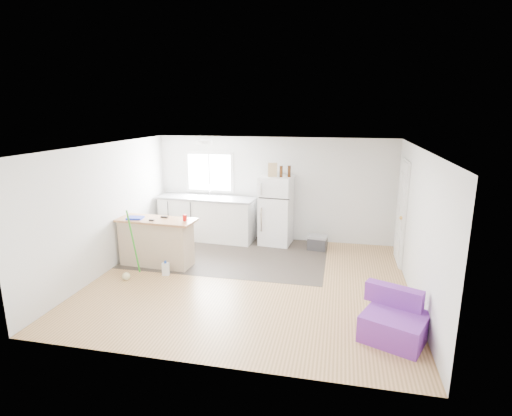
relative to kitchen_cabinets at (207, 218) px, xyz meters
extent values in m
cube|color=olive|center=(1.52, -2.15, -0.52)|extent=(5.50, 5.00, 0.01)
cube|color=white|center=(1.52, -2.15, 1.88)|extent=(5.50, 5.00, 0.01)
cube|color=silver|center=(1.52, 0.35, 0.68)|extent=(5.50, 0.01, 2.40)
cube|color=silver|center=(1.52, -4.65, 0.68)|extent=(5.50, 0.01, 2.40)
cube|color=silver|center=(-1.23, -2.15, 0.68)|extent=(0.01, 5.00, 2.40)
cube|color=silver|center=(4.27, -2.15, 0.68)|extent=(0.01, 5.00, 2.40)
cube|color=#302724|center=(0.80, -0.90, -0.52)|extent=(4.05, 2.50, 0.00)
cube|color=white|center=(-0.03, 0.34, 1.03)|extent=(1.18, 0.04, 0.98)
cube|color=white|center=(-0.03, 0.32, 1.03)|extent=(1.05, 0.01, 0.85)
cube|color=white|center=(-0.03, 0.32, 1.03)|extent=(0.03, 0.02, 0.85)
cube|color=white|center=(4.24, -0.60, 0.50)|extent=(0.05, 0.82, 2.03)
cube|color=white|center=(4.25, -0.60, 0.50)|extent=(0.03, 0.92, 2.10)
sphere|color=gold|center=(4.20, -0.92, 0.48)|extent=(0.07, 0.07, 0.07)
cylinder|color=white|center=(0.32, -0.95, 1.84)|extent=(0.30, 0.30, 0.07)
cube|color=white|center=(0.00, 0.00, -0.03)|extent=(2.26, 0.81, 0.98)
cube|color=slate|center=(0.00, 0.00, 0.48)|extent=(2.33, 0.86, 0.04)
cube|color=silver|center=(0.00, -0.03, 0.48)|extent=(0.64, 0.51, 0.07)
cube|color=#C0AA8A|center=(-0.45, -1.76, -0.07)|extent=(1.42, 0.58, 0.90)
cube|color=#B27E4C|center=(-0.42, -1.76, 0.40)|extent=(1.56, 0.67, 0.04)
cube|color=white|center=(1.64, 0.01, 0.26)|extent=(0.75, 0.71, 1.56)
cube|color=black|center=(1.64, -0.32, 0.61)|extent=(0.69, 0.08, 0.02)
cube|color=silver|center=(1.37, -0.32, 0.81)|extent=(0.03, 0.02, 0.28)
cube|color=silver|center=(1.37, -0.32, 0.12)|extent=(0.03, 0.02, 0.55)
cube|color=#2F2F31|center=(2.60, -0.23, -0.38)|extent=(0.44, 0.32, 0.27)
cube|color=gray|center=(2.60, -0.23, -0.22)|extent=(0.46, 0.34, 0.05)
cube|color=purple|center=(3.84, -3.57, -0.34)|extent=(1.00, 0.98, 0.36)
cube|color=purple|center=(3.84, -3.30, -0.02)|extent=(0.78, 0.48, 0.27)
cube|color=silver|center=(-0.06, -2.23, -0.40)|extent=(0.14, 0.11, 0.24)
cylinder|color=#1740A1|center=(-0.06, -2.23, -0.26)|extent=(0.05, 0.05, 0.05)
cylinder|color=green|center=(-0.55, -2.44, 0.16)|extent=(0.04, 0.35, 1.27)
sphere|color=beige|center=(-0.68, -2.57, -0.46)|extent=(0.15, 0.15, 0.15)
cylinder|color=red|center=(0.17, -1.77, 0.48)|extent=(0.10, 0.10, 0.12)
cube|color=#1327B9|center=(-0.83, -1.83, 0.44)|extent=(0.32, 0.25, 0.04)
cube|color=black|center=(-0.31, -1.64, 0.43)|extent=(0.14, 0.07, 0.03)
cube|color=black|center=(-0.45, -1.90, 0.43)|extent=(0.10, 0.04, 0.03)
cube|color=tan|center=(1.56, -0.05, 1.19)|extent=(0.21, 0.13, 0.30)
cylinder|color=#3A1D0A|center=(1.76, -0.09, 1.17)|extent=(0.09, 0.09, 0.25)
cylinder|color=#3A1D0A|center=(1.93, -0.01, 1.17)|extent=(0.08, 0.08, 0.25)
camera|label=1|loc=(3.03, -8.64, 2.47)|focal=28.00mm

